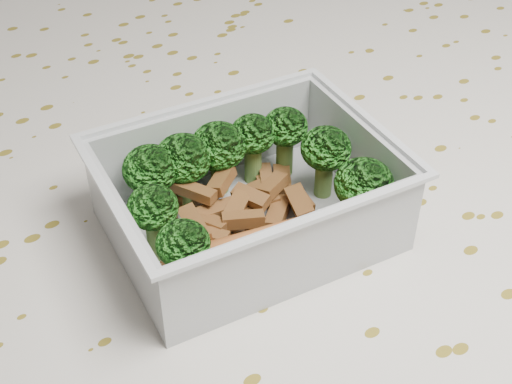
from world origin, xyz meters
TOP-DOWN VIEW (x-y plane):
  - dining_table at (0.00, 0.00)m, footprint 1.40×0.90m
  - tablecloth at (0.00, 0.00)m, footprint 1.46×0.96m
  - lunch_container at (-0.01, 0.01)m, footprint 0.18×0.15m
  - broccoli_florets at (-0.01, 0.02)m, footprint 0.14×0.11m
  - meat_pile at (-0.01, 0.01)m, footprint 0.09×0.08m
  - sausage at (-0.02, -0.03)m, footprint 0.14×0.05m

SIDE VIEW (x-z plane):
  - dining_table at x=0.00m, z-range 0.29..1.04m
  - tablecloth at x=0.00m, z-range 0.62..0.81m
  - meat_pile at x=-0.01m, z-range 0.76..0.78m
  - sausage at x=-0.02m, z-range 0.76..0.78m
  - lunch_container at x=-0.01m, z-range 0.75..0.80m
  - broccoli_florets at x=-0.01m, z-range 0.77..0.82m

